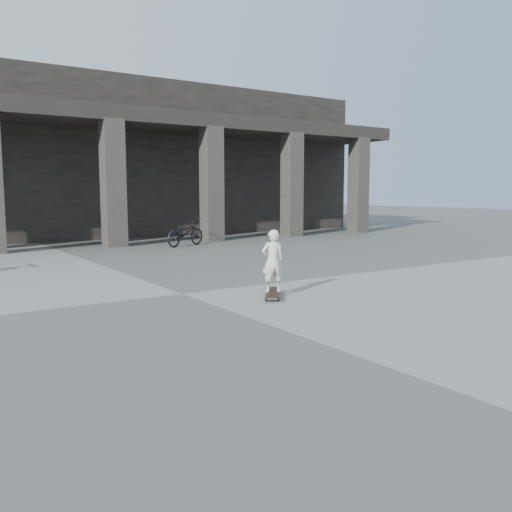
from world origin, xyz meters
TOP-DOWN VIEW (x-y plane):
  - ground at (0.00, 0.00)m, footprint 90.00×90.00m
  - colonnade at (-0.00, 13.77)m, footprint 28.00×8.82m
  - longboard at (1.13, -1.13)m, footprint 0.75×0.90m
  - child at (1.13, -1.13)m, footprint 0.44×0.35m
  - bicycle at (3.70, 7.30)m, footprint 1.77×1.18m

SIDE VIEW (x-z plane):
  - ground at x=0.00m, z-range 0.00..0.00m
  - longboard at x=1.13m, z-range 0.03..0.12m
  - bicycle at x=3.70m, z-range 0.00..0.88m
  - child at x=1.13m, z-range 0.10..1.14m
  - colonnade at x=0.00m, z-range 0.03..6.03m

